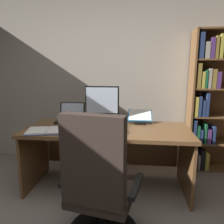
% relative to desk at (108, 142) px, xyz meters
% --- Properties ---
extents(wall_back, '(5.40, 0.12, 2.51)m').
position_rel_desk_xyz_m(wall_back, '(-0.07, 0.85, 0.71)').
color(wall_back, '#A89E8E').
rests_on(wall_back, ground).
extents(desk, '(1.88, 0.79, 0.74)m').
position_rel_desk_xyz_m(desk, '(0.00, 0.00, 0.00)').
color(desk, brown).
rests_on(desk, ground).
extents(bookshelf, '(0.98, 0.32, 1.92)m').
position_rel_desk_xyz_m(bookshelf, '(1.42, 0.61, 0.40)').
color(bookshelf, brown).
rests_on(bookshelf, ground).
extents(office_chair, '(0.67, 0.60, 1.10)m').
position_rel_desk_xyz_m(office_chair, '(0.05, -0.94, -0.08)').
color(office_chair, black).
rests_on(office_chair, ground).
extents(monitor, '(0.43, 0.16, 0.46)m').
position_rel_desk_xyz_m(monitor, '(-0.10, 0.19, 0.42)').
color(monitor, black).
rests_on(monitor, desk).
extents(laptop, '(0.33, 0.28, 0.23)m').
position_rel_desk_xyz_m(laptop, '(-0.52, 0.19, 0.24)').
color(laptop, black).
rests_on(laptop, desk).
extents(keyboard, '(0.42, 0.15, 0.02)m').
position_rel_desk_xyz_m(keyboard, '(-0.10, -0.25, 0.21)').
color(keyboard, black).
rests_on(keyboard, desk).
extents(computer_mouse, '(0.06, 0.10, 0.04)m').
position_rel_desk_xyz_m(computer_mouse, '(0.20, -0.25, 0.21)').
color(computer_mouse, black).
rests_on(computer_mouse, desk).
extents(reading_stand_with_book, '(0.31, 0.26, 0.15)m').
position_rel_desk_xyz_m(reading_stand_with_book, '(0.38, 0.24, 0.27)').
color(reading_stand_with_book, black).
rests_on(reading_stand_with_book, desk).
extents(open_binder, '(0.50, 0.39, 0.02)m').
position_rel_desk_xyz_m(open_binder, '(-0.63, -0.30, 0.21)').
color(open_binder, navy).
rests_on(open_binder, desk).
extents(notepad, '(0.19, 0.23, 0.01)m').
position_rel_desk_xyz_m(notepad, '(-0.38, -0.02, 0.20)').
color(notepad, silver).
rests_on(notepad, desk).
extents(pen, '(0.14, 0.01, 0.01)m').
position_rel_desk_xyz_m(pen, '(-0.36, -0.02, 0.21)').
color(pen, maroon).
rests_on(pen, notepad).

